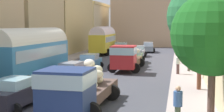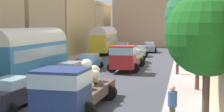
{
  "view_description": "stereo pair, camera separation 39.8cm",
  "coord_description": "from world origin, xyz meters",
  "px_view_note": "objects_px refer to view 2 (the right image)",
  "views": [
    {
      "loc": [
        6.51,
        -8.44,
        4.36
      ],
      "look_at": [
        0.0,
        22.91,
        1.21
      ],
      "focal_mm": 51.15,
      "sensor_mm": 36.0,
      "label": 1
    },
    {
      "loc": [
        6.9,
        -8.36,
        4.36
      ],
      "look_at": [
        0.0,
        22.91,
        1.21
      ],
      "focal_mm": 51.15,
      "sensor_mm": 36.0,
      "label": 2
    }
  ],
  "objects_px": {
    "cargo_truck_1": "(126,57)",
    "car_2": "(150,47)",
    "car_4": "(70,72)",
    "pedestrian_3": "(191,54)",
    "car_0": "(136,56)",
    "pedestrian_0": "(172,104)",
    "cargo_truck_0": "(73,87)",
    "car_6": "(122,48)",
    "parked_bus_1": "(30,52)",
    "car_3": "(10,93)",
    "parked_bus_2": "(104,39)",
    "pedestrian_2": "(189,62)",
    "car_5": "(90,62)",
    "car_1": "(140,51)",
    "pedestrian_1": "(177,64)"
  },
  "relations": [
    {
      "from": "car_3",
      "to": "car_4",
      "type": "xyz_separation_m",
      "value": [
        0.39,
        8.09,
        -0.05
      ]
    },
    {
      "from": "pedestrian_0",
      "to": "cargo_truck_1",
      "type": "bearing_deg",
      "value": 106.67
    },
    {
      "from": "car_6",
      "to": "pedestrian_0",
      "type": "relative_size",
      "value": 2.04
    },
    {
      "from": "cargo_truck_0",
      "to": "car_5",
      "type": "relative_size",
      "value": 1.83
    },
    {
      "from": "pedestrian_3",
      "to": "parked_bus_2",
      "type": "bearing_deg",
      "value": 146.19
    },
    {
      "from": "car_0",
      "to": "pedestrian_0",
      "type": "xyz_separation_m",
      "value": [
        4.84,
        -22.76,
        0.27
      ]
    },
    {
      "from": "cargo_truck_0",
      "to": "car_6",
      "type": "distance_m",
      "value": 33.6
    },
    {
      "from": "pedestrian_3",
      "to": "car_3",
      "type": "bearing_deg",
      "value": -112.92
    },
    {
      "from": "parked_bus_2",
      "to": "cargo_truck_0",
      "type": "relative_size",
      "value": 1.24
    },
    {
      "from": "car_4",
      "to": "pedestrian_3",
      "type": "distance_m",
      "value": 17.64
    },
    {
      "from": "parked_bus_1",
      "to": "pedestrian_0",
      "type": "distance_m",
      "value": 14.22
    },
    {
      "from": "cargo_truck_0",
      "to": "pedestrian_0",
      "type": "distance_m",
      "value": 5.06
    },
    {
      "from": "car_2",
      "to": "cargo_truck_0",
      "type": "bearing_deg",
      "value": -90.32
    },
    {
      "from": "pedestrian_0",
      "to": "car_0",
      "type": "bearing_deg",
      "value": 102.02
    },
    {
      "from": "cargo_truck_0",
      "to": "car_4",
      "type": "distance_m",
      "value": 8.79
    },
    {
      "from": "cargo_truck_0",
      "to": "car_6",
      "type": "height_order",
      "value": "cargo_truck_0"
    },
    {
      "from": "car_4",
      "to": "pedestrian_1",
      "type": "height_order",
      "value": "pedestrian_1"
    },
    {
      "from": "car_0",
      "to": "cargo_truck_1",
      "type": "bearing_deg",
      "value": -89.72
    },
    {
      "from": "cargo_truck_0",
      "to": "cargo_truck_1",
      "type": "height_order",
      "value": "cargo_truck_1"
    },
    {
      "from": "car_2",
      "to": "car_4",
      "type": "xyz_separation_m",
      "value": [
        -3.32,
        -27.51,
        -0.05
      ]
    },
    {
      "from": "cargo_truck_1",
      "to": "car_2",
      "type": "distance_m",
      "value": 21.02
    },
    {
      "from": "car_0",
      "to": "car_6",
      "type": "xyz_separation_m",
      "value": [
        -3.78,
        12.0,
        0.07
      ]
    },
    {
      "from": "parked_bus_1",
      "to": "pedestrian_1",
      "type": "distance_m",
      "value": 12.25
    },
    {
      "from": "parked_bus_1",
      "to": "car_3",
      "type": "relative_size",
      "value": 2.46
    },
    {
      "from": "car_4",
      "to": "car_2",
      "type": "bearing_deg",
      "value": 83.13
    },
    {
      "from": "cargo_truck_1",
      "to": "car_1",
      "type": "height_order",
      "value": "cargo_truck_1"
    },
    {
      "from": "parked_bus_1",
      "to": "pedestrian_2",
      "type": "height_order",
      "value": "parked_bus_1"
    },
    {
      "from": "parked_bus_2",
      "to": "cargo_truck_1",
      "type": "bearing_deg",
      "value": -69.7
    },
    {
      "from": "car_4",
      "to": "pedestrian_0",
      "type": "xyz_separation_m",
      "value": [
        7.99,
        -9.57,
        0.27
      ]
    },
    {
      "from": "cargo_truck_0",
      "to": "cargo_truck_1",
      "type": "distance_m",
      "value": 14.7
    },
    {
      "from": "car_0",
      "to": "car_5",
      "type": "bearing_deg",
      "value": -119.73
    },
    {
      "from": "pedestrian_2",
      "to": "cargo_truck_1",
      "type": "bearing_deg",
      "value": -178.74
    },
    {
      "from": "car_5",
      "to": "pedestrian_2",
      "type": "distance_m",
      "value": 9.43
    },
    {
      "from": "car_0",
      "to": "car_6",
      "type": "relative_size",
      "value": 1.13
    },
    {
      "from": "cargo_truck_1",
      "to": "pedestrian_2",
      "type": "distance_m",
      "value": 5.79
    },
    {
      "from": "car_2",
      "to": "pedestrian_2",
      "type": "height_order",
      "value": "pedestrian_2"
    },
    {
      "from": "car_5",
      "to": "car_6",
      "type": "height_order",
      "value": "car_6"
    },
    {
      "from": "pedestrian_2",
      "to": "pedestrian_3",
      "type": "distance_m",
      "value": 8.34
    },
    {
      "from": "car_2",
      "to": "pedestrian_0",
      "type": "relative_size",
      "value": 2.36
    },
    {
      "from": "cargo_truck_1",
      "to": "car_0",
      "type": "relative_size",
      "value": 1.71
    },
    {
      "from": "car_1",
      "to": "car_4",
      "type": "distance_m",
      "value": 20.63
    },
    {
      "from": "parked_bus_1",
      "to": "cargo_truck_1",
      "type": "height_order",
      "value": "parked_bus_1"
    },
    {
      "from": "cargo_truck_1",
      "to": "pedestrian_0",
      "type": "bearing_deg",
      "value": -73.33
    },
    {
      "from": "car_0",
      "to": "car_6",
      "type": "bearing_deg",
      "value": 107.46
    },
    {
      "from": "car_4",
      "to": "parked_bus_2",
      "type": "bearing_deg",
      "value": 97.41
    },
    {
      "from": "parked_bus_1",
      "to": "pedestrian_1",
      "type": "height_order",
      "value": "parked_bus_1"
    },
    {
      "from": "cargo_truck_1",
      "to": "car_4",
      "type": "bearing_deg",
      "value": -116.03
    },
    {
      "from": "car_0",
      "to": "pedestrian_2",
      "type": "distance_m",
      "value": 8.77
    },
    {
      "from": "parked_bus_1",
      "to": "pedestrian_0",
      "type": "xyz_separation_m",
      "value": [
        10.98,
        -8.94,
        -1.27
      ]
    },
    {
      "from": "car_1",
      "to": "car_2",
      "type": "distance_m",
      "value": 7.09
    }
  ]
}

